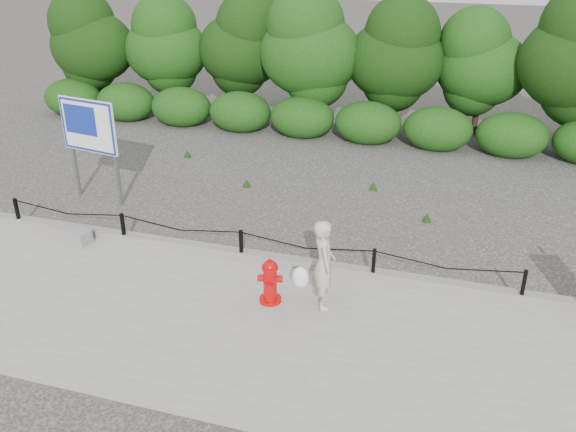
% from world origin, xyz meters
% --- Properties ---
extents(ground, '(90.00, 90.00, 0.00)m').
position_xyz_m(ground, '(0.00, 0.00, 0.00)').
color(ground, '#2D2B28').
rests_on(ground, ground).
extents(sidewalk, '(14.00, 4.00, 0.08)m').
position_xyz_m(sidewalk, '(0.00, -2.00, 0.04)').
color(sidewalk, gray).
rests_on(sidewalk, ground).
extents(curb, '(14.00, 0.22, 0.14)m').
position_xyz_m(curb, '(0.00, 0.05, 0.15)').
color(curb, slate).
rests_on(curb, sidewalk).
extents(chain_barrier, '(10.06, 0.06, 0.60)m').
position_xyz_m(chain_barrier, '(0.00, 0.00, 0.46)').
color(chain_barrier, black).
rests_on(chain_barrier, sidewalk).
extents(treeline, '(20.06, 3.48, 4.48)m').
position_xyz_m(treeline, '(0.40, 8.91, 2.38)').
color(treeline, black).
rests_on(treeline, ground).
extents(fire_hydrant, '(0.44, 0.46, 0.80)m').
position_xyz_m(fire_hydrant, '(0.98, -1.22, 0.46)').
color(fire_hydrant, '#C50708').
rests_on(fire_hydrant, sidewalk).
extents(pedestrian, '(0.77, 0.66, 1.54)m').
position_xyz_m(pedestrian, '(1.82, -1.07, 0.84)').
color(pedestrian, '#B9B79E').
rests_on(pedestrian, sidewalk).
extents(concrete_block, '(0.95, 0.47, 0.29)m').
position_xyz_m(concrete_block, '(-3.53, -0.32, 0.22)').
color(concrete_block, gray).
rests_on(concrete_block, sidewalk).
extents(advertising_sign, '(1.48, 0.35, 2.39)m').
position_xyz_m(advertising_sign, '(-4.21, 1.74, 1.69)').
color(advertising_sign, slate).
rests_on(advertising_sign, ground).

